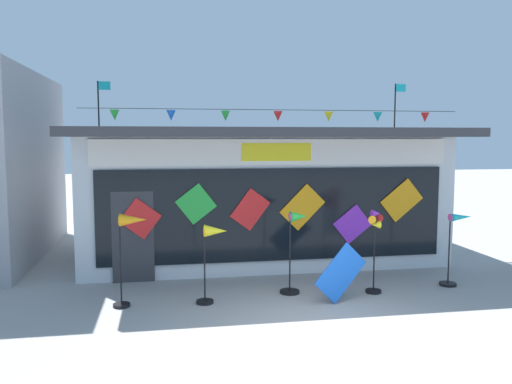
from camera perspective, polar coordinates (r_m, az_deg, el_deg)
name	(u,v)px	position (r m, az deg, el deg)	size (l,w,h in m)	color
ground_plane	(319,330)	(8.93, 6.88, -14.75)	(80.00, 80.00, 0.00)	#9E9B99
kite_shop_building	(254,189)	(14.62, -0.18, 0.28)	(9.24, 6.83, 4.72)	silver
wind_spinner_far_left	(130,236)	(9.95, -13.59, -4.69)	(0.66, 0.32, 1.76)	black
wind_spinner_left	(213,247)	(9.95, -4.75, -5.99)	(0.61, 0.33, 1.51)	black
wind_spinner_center_left	(295,243)	(10.59, 4.31, -5.54)	(0.57, 0.40, 1.69)	black
wind_spinner_center_right	(375,238)	(10.80, 12.91, -4.90)	(0.39, 0.32, 1.72)	black
wind_spinner_right	(456,241)	(11.92, 21.04, -4.99)	(0.70, 0.36, 1.56)	black
display_kite_on_ground	(341,273)	(10.25, 9.26, -8.72)	(0.58, 0.03, 1.05)	blue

